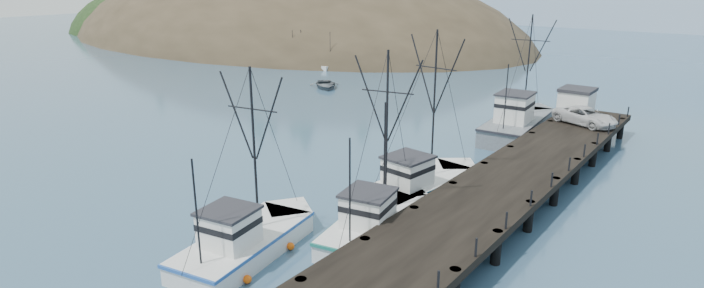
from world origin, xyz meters
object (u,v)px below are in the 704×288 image
object	(u,v)px
work_vessel	(519,123)
pier	(519,174)
pier_shed	(576,102)
trawler_far	(421,184)
trawler_mid	(248,240)
pickup_truck	(585,116)
trawler_near	(378,220)
motorboat	(326,88)

from	to	relation	value
work_vessel	pier	bearing A→B (deg)	-69.52
pier_shed	trawler_far	bearing A→B (deg)	-101.39
trawler_mid	pickup_truck	world-z (taller)	trawler_mid
trawler_near	pier_shed	size ratio (longest dim) A/B	3.56
motorboat	work_vessel	bearing A→B (deg)	-58.29
trawler_near	work_vessel	xyz separation A→B (m)	(-1.01, 25.86, 0.41)
pier_shed	trawler_mid	bearing A→B (deg)	-102.58
pier_shed	pickup_truck	world-z (taller)	pier_shed
work_vessel	motorboat	size ratio (longest dim) A/B	2.41
pier	trawler_far	xyz separation A→B (m)	(-5.64, -3.78, -0.87)
trawler_mid	trawler_far	bearing A→B (deg)	75.52
motorboat	pickup_truck	bearing A→B (deg)	-55.74
trawler_far	pier	bearing A→B (deg)	33.80
trawler_near	pickup_truck	size ratio (longest dim) A/B	1.98
trawler_near	work_vessel	distance (m)	25.88
pier	trawler_far	world-z (taller)	trawler_far
pier	trawler_mid	bearing A→B (deg)	-117.89
trawler_mid	work_vessel	xyz separation A→B (m)	(3.45, 32.39, 0.41)
trawler_far	trawler_mid	bearing A→B (deg)	-104.48
trawler_near	pier	bearing A→B (deg)	66.46
pier	pickup_truck	world-z (taller)	pickup_truck
pickup_truck	motorboat	xyz separation A→B (m)	(-36.21, 6.59, -2.80)
work_vessel	pickup_truck	distance (m)	6.18
trawler_far	pier_shed	bearing A→B (deg)	78.61
trawler_far	motorboat	world-z (taller)	trawler_far
trawler_mid	motorboat	world-z (taller)	trawler_mid
trawler_near	pier_shed	world-z (taller)	trawler_near
trawler_near	trawler_mid	xyz separation A→B (m)	(-4.46, -6.53, -0.00)
trawler_mid	pier_shed	bearing A→B (deg)	77.42
trawler_mid	motorboat	bearing A→B (deg)	124.28
pier_shed	pier	bearing A→B (deg)	-86.01
trawler_mid	pier_shed	distance (m)	36.18
pier_shed	pickup_truck	xyz separation A→B (m)	(1.56, -2.52, -0.62)
trawler_near	pickup_truck	world-z (taller)	trawler_near
trawler_near	pier_shed	bearing A→B (deg)	83.24
pier	trawler_far	bearing A→B (deg)	-146.20
pier	pier_shed	xyz separation A→B (m)	(-1.26, 18.00, 1.73)
motorboat	trawler_mid	bearing A→B (deg)	-101.14
pier	trawler_near	xyz separation A→B (m)	(-4.66, -10.70, -0.87)
trawler_near	work_vessel	world-z (taller)	work_vessel
trawler_far	motorboat	distance (m)	39.81
work_vessel	pier_shed	xyz separation A→B (m)	(4.41, 2.84, 2.19)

